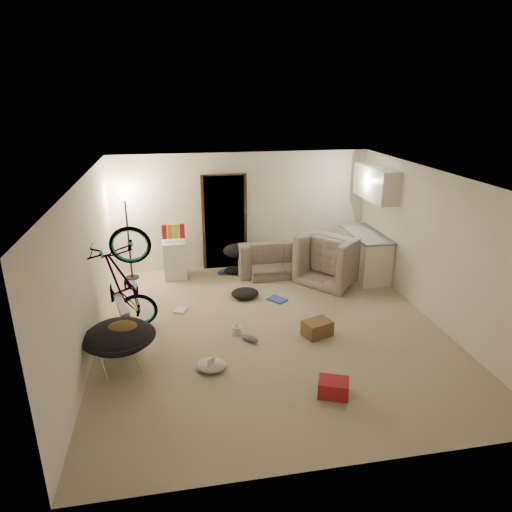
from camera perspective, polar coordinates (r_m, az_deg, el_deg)
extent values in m
cube|color=#B6AB8C|center=(7.60, 1.89, -9.16)|extent=(5.50, 6.00, 0.02)
cube|color=white|center=(6.75, 2.13, 9.90)|extent=(5.50, 6.00, 0.02)
cube|color=white|center=(9.91, -1.71, 5.68)|extent=(5.50, 0.02, 2.50)
cube|color=white|center=(4.48, 10.43, -13.29)|extent=(5.50, 0.02, 2.50)
cube|color=white|center=(7.06, -20.48, -1.57)|extent=(0.02, 6.00, 2.50)
cube|color=white|center=(8.10, 21.44, 1.02)|extent=(0.02, 6.00, 2.50)
cube|color=black|center=(9.88, -3.96, 4.21)|extent=(0.85, 0.10, 2.04)
cube|color=#372413|center=(9.85, -3.94, 4.17)|extent=(0.97, 0.04, 2.10)
cylinder|color=black|center=(9.90, -15.19, -2.60)|extent=(0.28, 0.28, 0.03)
cylinder|color=black|center=(9.62, -15.63, 2.01)|extent=(0.04, 0.04, 1.70)
cone|color=#FFE0A5|center=(9.40, -16.12, 7.06)|extent=(0.24, 0.24, 0.18)
cube|color=white|center=(9.88, 13.33, 0.17)|extent=(0.60, 1.50, 0.88)
cube|color=gray|center=(9.74, 13.54, 2.72)|extent=(0.64, 1.54, 0.04)
cube|color=white|center=(9.55, 14.77, 8.79)|extent=(0.38, 1.40, 0.65)
imported|color=#383F39|center=(9.81, 3.07, -0.48)|extent=(1.87, 0.76, 0.54)
imported|color=#383F39|center=(9.50, 9.91, -0.81)|extent=(1.50, 1.51, 0.74)
imported|color=black|center=(7.62, -15.94, -5.75)|extent=(1.86, 0.85, 1.06)
imported|color=maroon|center=(6.52, -5.97, -14.50)|extent=(0.28, 0.27, 0.02)
cube|color=white|center=(9.62, -10.15, -0.42)|extent=(0.48, 0.48, 0.79)
cube|color=maroon|center=(9.43, -11.40, 2.97)|extent=(0.11, 0.09, 0.30)
cube|color=orange|center=(9.43, -10.68, 3.02)|extent=(0.11, 0.08, 0.30)
cube|color=yellow|center=(9.43, -9.95, 3.06)|extent=(0.12, 0.10, 0.30)
cube|color=maroon|center=(9.43, -9.22, 3.11)|extent=(0.10, 0.08, 0.30)
cylinder|color=silver|center=(6.76, -16.51, -11.70)|extent=(0.66, 0.66, 0.46)
ellipsoid|color=black|center=(6.62, -16.75, -9.61)|extent=(0.93, 0.93, 0.39)
torus|color=black|center=(6.62, -16.75, -9.61)|extent=(1.00, 1.00, 0.07)
ellipsoid|color=#513B1C|center=(6.54, -16.43, -8.87)|extent=(0.51, 0.43, 0.22)
ellipsoid|color=black|center=(9.56, -2.45, 0.67)|extent=(0.60, 0.51, 0.28)
cube|color=silver|center=(7.52, -15.95, -7.45)|extent=(0.50, 1.02, 0.66)
cube|color=brown|center=(7.42, 7.65, -8.93)|extent=(0.52, 0.44, 0.25)
cube|color=maroon|center=(6.15, 9.65, -15.93)|extent=(0.46, 0.40, 0.22)
cylinder|color=beige|center=(7.40, -2.40, -9.30)|extent=(0.15, 0.15, 0.15)
cone|color=beige|center=(7.35, -2.42, -8.58)|extent=(0.08, 0.08, 0.06)
cube|color=#B3ACA5|center=(9.42, 4.55, -3.15)|extent=(0.72, 0.67, 0.01)
cube|color=#2F4DAB|center=(8.57, 2.67, -5.45)|extent=(0.39, 0.40, 0.03)
cube|color=silver|center=(8.29, -9.38, -6.65)|extent=(0.28, 0.31, 0.02)
ellipsoid|color=#2F4DAB|center=(9.79, -4.25, -1.96)|extent=(0.28, 0.22, 0.10)
ellipsoid|color=slate|center=(9.56, -0.31, -2.42)|extent=(0.31, 0.22, 0.11)
ellipsoid|color=slate|center=(7.22, -0.76, -10.25)|extent=(0.30, 0.29, 0.11)
ellipsoid|color=black|center=(8.65, -1.39, -4.69)|extent=(0.57, 0.51, 0.17)
ellipsoid|color=black|center=(9.81, -2.80, -1.78)|extent=(0.52, 0.48, 0.13)
ellipsoid|color=silver|center=(6.60, -5.62, -13.41)|extent=(0.52, 0.48, 0.13)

